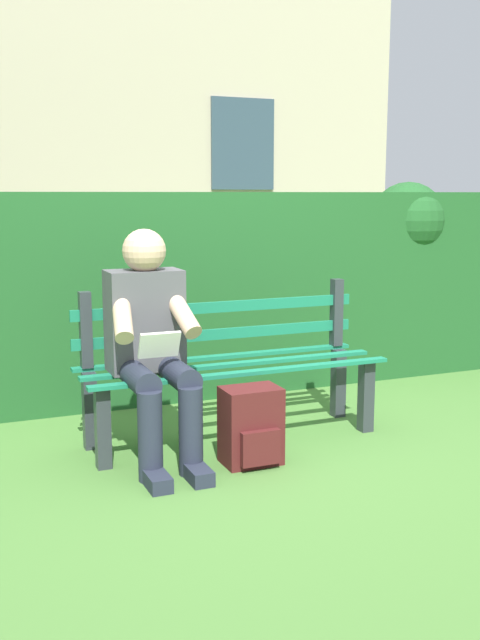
# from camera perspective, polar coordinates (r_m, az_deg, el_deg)

# --- Properties ---
(ground) EXTENTS (60.00, 60.00, 0.00)m
(ground) POSITION_cam_1_polar(r_m,az_deg,el_deg) (4.13, -0.54, -9.14)
(ground) COLOR #477533
(park_bench) EXTENTS (1.66, 0.47, 0.83)m
(park_bench) POSITION_cam_1_polar(r_m,az_deg,el_deg) (4.08, -0.89, -3.44)
(park_bench) COLOR #2D3338
(park_bench) RESTS_ON ground
(person_seated) EXTENTS (0.44, 0.73, 1.16)m
(person_seated) POSITION_cam_1_polar(r_m,az_deg,el_deg) (3.73, -6.83, -1.54)
(person_seated) COLOR #4C4C51
(person_seated) RESTS_ON ground
(hedge_backdrop) EXTENTS (6.29, 0.68, 1.42)m
(hedge_backdrop) POSITION_cam_1_polar(r_m,az_deg,el_deg) (4.97, -5.89, 2.26)
(hedge_backdrop) COLOR #1E5123
(hedge_backdrop) RESTS_ON ground
(building_facade) EXTENTS (9.13, 2.82, 7.10)m
(building_facade) POSITION_cam_1_polar(r_m,az_deg,el_deg) (11.13, -14.55, 20.89)
(building_facade) COLOR #BCAD93
(building_facade) RESTS_ON ground
(backpack) EXTENTS (0.29, 0.27, 0.39)m
(backpack) POSITION_cam_1_polar(r_m,az_deg,el_deg) (3.72, 0.87, -8.19)
(backpack) COLOR #4C1919
(backpack) RESTS_ON ground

